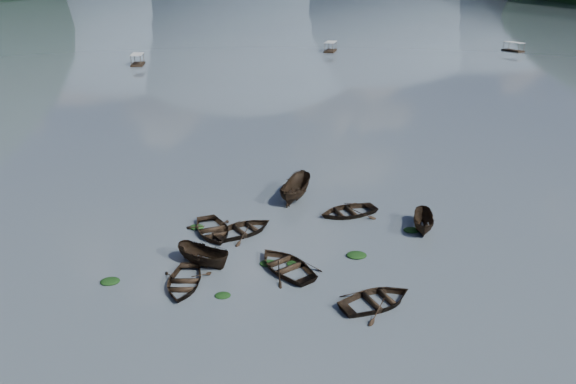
{
  "coord_description": "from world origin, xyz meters",
  "views": [
    {
      "loc": [
        -0.65,
        -23.06,
        16.55
      ],
      "look_at": [
        0.0,
        12.0,
        2.0
      ],
      "focal_mm": 32.0,
      "sensor_mm": 36.0,
      "label": 1
    }
  ],
  "objects_px": {
    "pontoon_left": "(138,65)",
    "pontoon_centre": "(330,52)",
    "rowboat_0": "(184,285)",
    "rowboat_3": "(286,269)"
  },
  "relations": [
    {
      "from": "rowboat_0",
      "to": "rowboat_3",
      "type": "bearing_deg",
      "value": 17.44
    },
    {
      "from": "pontoon_left",
      "to": "rowboat_3",
      "type": "bearing_deg",
      "value": -76.38
    },
    {
      "from": "pontoon_centre",
      "to": "pontoon_left",
      "type": "bearing_deg",
      "value": -138.22
    },
    {
      "from": "rowboat_0",
      "to": "pontoon_left",
      "type": "height_order",
      "value": "pontoon_left"
    },
    {
      "from": "rowboat_3",
      "to": "pontoon_left",
      "type": "relative_size",
      "value": 0.82
    },
    {
      "from": "pontoon_left",
      "to": "pontoon_centre",
      "type": "height_order",
      "value": "pontoon_centre"
    },
    {
      "from": "pontoon_centre",
      "to": "rowboat_3",
      "type": "bearing_deg",
      "value": -81.39
    },
    {
      "from": "rowboat_0",
      "to": "pontoon_left",
      "type": "bearing_deg",
      "value": 107.36
    },
    {
      "from": "rowboat_3",
      "to": "pontoon_centre",
      "type": "relative_size",
      "value": 0.8
    },
    {
      "from": "pontoon_left",
      "to": "pontoon_centre",
      "type": "distance_m",
      "value": 47.25
    }
  ]
}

